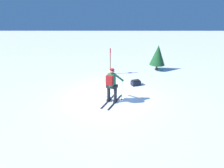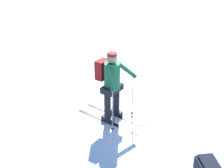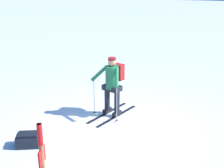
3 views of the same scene
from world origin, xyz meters
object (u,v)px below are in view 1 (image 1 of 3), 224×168
Objects in this scene: skier at (112,83)px; dropped_backpack at (136,83)px; trail_marker at (110,59)px; pine_tree at (158,55)px.

dropped_backpack is at bearing 146.46° from skier.
trail_marker reaches higher than skier.
pine_tree is at bearing 105.65° from trail_marker.
skier is at bearing -33.54° from dropped_backpack.
dropped_backpack is 2.78m from trail_marker.
skier is at bearing 1.67° from trail_marker.
pine_tree reaches higher than trail_marker.
pine_tree is (-3.10, 1.95, 0.99)m from dropped_backpack.
skier is 4.26m from trail_marker.
trail_marker is at bearing -144.04° from dropped_backpack.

